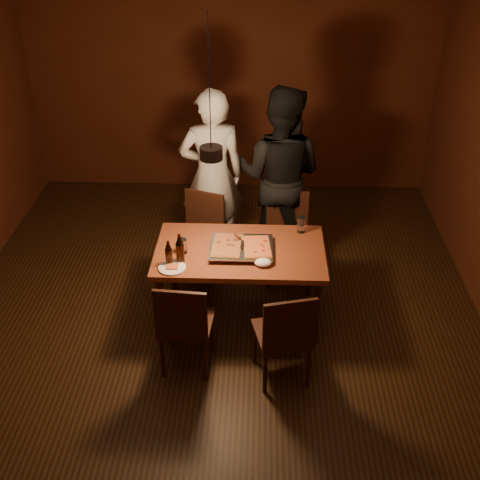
{
  "coord_description": "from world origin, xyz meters",
  "views": [
    {
      "loc": [
        0.38,
        -4.29,
        3.6
      ],
      "look_at": [
        0.22,
        0.19,
        0.85
      ],
      "focal_mm": 45.0,
      "sensor_mm": 36.0,
      "label": 1
    }
  ],
  "objects_px": {
    "chair_far_right": "(287,228)",
    "beer_bottle_a": "(169,253)",
    "pizza_tray": "(241,249)",
    "plate_slice": "(172,268)",
    "beer_bottle_b": "(180,248)",
    "chair_far_left": "(201,228)",
    "pendant_lamp": "(211,152)",
    "diner_white": "(212,175)",
    "dining_table": "(240,257)",
    "chair_near_left": "(184,320)",
    "chair_near_right": "(285,330)",
    "diner_dark": "(280,176)"
  },
  "relations": [
    {
      "from": "plate_slice",
      "to": "beer_bottle_b",
      "type": "bearing_deg",
      "value": 60.56
    },
    {
      "from": "diner_dark",
      "to": "pendant_lamp",
      "type": "height_order",
      "value": "pendant_lamp"
    },
    {
      "from": "beer_bottle_b",
      "to": "pendant_lamp",
      "type": "height_order",
      "value": "pendant_lamp"
    },
    {
      "from": "beer_bottle_b",
      "to": "diner_dark",
      "type": "relative_size",
      "value": 0.14
    },
    {
      "from": "chair_near_left",
      "to": "pendant_lamp",
      "type": "xyz_separation_m",
      "value": [
        0.21,
        0.54,
        1.22
      ]
    },
    {
      "from": "beer_bottle_b",
      "to": "plate_slice",
      "type": "xyz_separation_m",
      "value": [
        -0.06,
        -0.11,
        -0.13
      ]
    },
    {
      "from": "chair_near_left",
      "to": "diner_white",
      "type": "relative_size",
      "value": 0.26
    },
    {
      "from": "plate_slice",
      "to": "diner_white",
      "type": "distance_m",
      "value": 1.5
    },
    {
      "from": "dining_table",
      "to": "plate_slice",
      "type": "bearing_deg",
      "value": -150.42
    },
    {
      "from": "dining_table",
      "to": "pizza_tray",
      "type": "relative_size",
      "value": 2.73
    },
    {
      "from": "chair_near_right",
      "to": "diner_dark",
      "type": "bearing_deg",
      "value": 76.46
    },
    {
      "from": "chair_near_left",
      "to": "pendant_lamp",
      "type": "distance_m",
      "value": 1.35
    },
    {
      "from": "diner_white",
      "to": "chair_near_right",
      "type": "bearing_deg",
      "value": 101.03
    },
    {
      "from": "dining_table",
      "to": "beer_bottle_b",
      "type": "height_order",
      "value": "beer_bottle_b"
    },
    {
      "from": "dining_table",
      "to": "diner_white",
      "type": "bearing_deg",
      "value": 106.03
    },
    {
      "from": "chair_far_left",
      "to": "pizza_tray",
      "type": "distance_m",
      "value": 0.9
    },
    {
      "from": "beer_bottle_a",
      "to": "plate_slice",
      "type": "xyz_separation_m",
      "value": [
        0.03,
        -0.06,
        -0.11
      ]
    },
    {
      "from": "plate_slice",
      "to": "dining_table",
      "type": "bearing_deg",
      "value": 29.58
    },
    {
      "from": "chair_far_right",
      "to": "chair_near_left",
      "type": "relative_size",
      "value": 1.0
    },
    {
      "from": "chair_far_right",
      "to": "beer_bottle_a",
      "type": "height_order",
      "value": "beer_bottle_a"
    },
    {
      "from": "chair_far_left",
      "to": "beer_bottle_b",
      "type": "height_order",
      "value": "beer_bottle_b"
    },
    {
      "from": "chair_near_left",
      "to": "beer_bottle_b",
      "type": "distance_m",
      "value": 0.63
    },
    {
      "from": "beer_bottle_a",
      "to": "plate_slice",
      "type": "height_order",
      "value": "beer_bottle_a"
    },
    {
      "from": "dining_table",
      "to": "diner_dark",
      "type": "xyz_separation_m",
      "value": [
        0.37,
        1.12,
        0.27
      ]
    },
    {
      "from": "chair_far_left",
      "to": "chair_near_right",
      "type": "xyz_separation_m",
      "value": [
        0.81,
        -1.55,
        0.0
      ]
    },
    {
      "from": "dining_table",
      "to": "chair_far_right",
      "type": "xyz_separation_m",
      "value": [
        0.45,
        0.76,
        -0.14
      ]
    },
    {
      "from": "beer_bottle_b",
      "to": "plate_slice",
      "type": "bearing_deg",
      "value": -119.44
    },
    {
      "from": "pendant_lamp",
      "to": "pizza_tray",
      "type": "bearing_deg",
      "value": 36.0
    },
    {
      "from": "plate_slice",
      "to": "diner_white",
      "type": "bearing_deg",
      "value": 81.12
    },
    {
      "from": "pizza_tray",
      "to": "beer_bottle_b",
      "type": "distance_m",
      "value": 0.56
    },
    {
      "from": "chair_far_left",
      "to": "plate_slice",
      "type": "height_order",
      "value": "chair_far_left"
    },
    {
      "from": "diner_white",
      "to": "diner_dark",
      "type": "relative_size",
      "value": 0.98
    },
    {
      "from": "beer_bottle_b",
      "to": "beer_bottle_a",
      "type": "bearing_deg",
      "value": -154.0
    },
    {
      "from": "chair_near_left",
      "to": "pizza_tray",
      "type": "relative_size",
      "value": 0.88
    },
    {
      "from": "chair_far_left",
      "to": "plate_slice",
      "type": "distance_m",
      "value": 1.08
    },
    {
      "from": "chair_far_left",
      "to": "chair_near_left",
      "type": "height_order",
      "value": "same"
    },
    {
      "from": "chair_far_left",
      "to": "pizza_tray",
      "type": "height_order",
      "value": "chair_far_left"
    },
    {
      "from": "chair_far_right",
      "to": "chair_near_right",
      "type": "distance_m",
      "value": 1.59
    },
    {
      "from": "beer_bottle_a",
      "to": "diner_white",
      "type": "bearing_deg",
      "value": 79.5
    },
    {
      "from": "chair_far_left",
      "to": "diner_white",
      "type": "bearing_deg",
      "value": -82.95
    },
    {
      "from": "dining_table",
      "to": "chair_far_left",
      "type": "bearing_deg",
      "value": 120.14
    },
    {
      "from": "beer_bottle_b",
      "to": "diner_white",
      "type": "distance_m",
      "value": 1.38
    },
    {
      "from": "diner_dark",
      "to": "chair_near_left",
      "type": "bearing_deg",
      "value": 84.62
    },
    {
      "from": "pizza_tray",
      "to": "pendant_lamp",
      "type": "relative_size",
      "value": 0.5
    },
    {
      "from": "chair_far_left",
      "to": "chair_near_left",
      "type": "distance_m",
      "value": 1.46
    },
    {
      "from": "chair_far_right",
      "to": "beer_bottle_a",
      "type": "bearing_deg",
      "value": 44.57
    },
    {
      "from": "chair_near_left",
      "to": "dining_table",
      "type": "bearing_deg",
      "value": 64.68
    },
    {
      "from": "dining_table",
      "to": "chair_near_right",
      "type": "bearing_deg",
      "value": -64.95
    },
    {
      "from": "pizza_tray",
      "to": "plate_slice",
      "type": "distance_m",
      "value": 0.64
    },
    {
      "from": "beer_bottle_a",
      "to": "pendant_lamp",
      "type": "bearing_deg",
      "value": 10.03
    }
  ]
}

